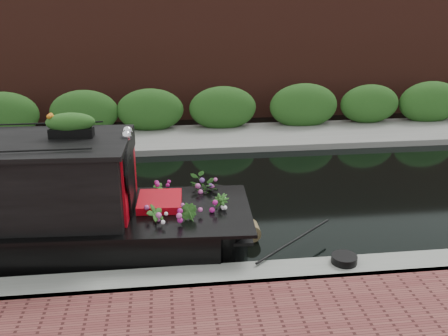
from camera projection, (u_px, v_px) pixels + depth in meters
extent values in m
plane|color=black|center=(155.00, 202.00, 10.45)|extent=(80.00, 80.00, 0.00)
cube|color=gray|center=(153.00, 293.00, 7.38)|extent=(40.00, 0.60, 0.50)
cube|color=gray|center=(156.00, 143.00, 14.37)|extent=(40.00, 2.40, 0.34)
cube|color=#25521B|center=(156.00, 134.00, 15.20)|extent=(40.00, 1.10, 2.80)
cube|color=#4B2219|center=(157.00, 117.00, 17.16)|extent=(40.00, 1.00, 8.00)
cube|color=#B50714|center=(130.00, 175.00, 8.28)|extent=(0.14, 1.61, 1.24)
cube|color=black|center=(42.00, 194.00, 7.36)|extent=(0.83, 0.07, 0.51)
cube|color=#B50714|center=(160.00, 210.00, 8.57)|extent=(0.78, 0.87, 0.46)
sphere|color=silver|center=(127.00, 136.00, 7.92)|extent=(0.17, 0.17, 0.17)
sphere|color=silver|center=(128.00, 131.00, 8.16)|extent=(0.17, 0.17, 0.17)
cube|color=black|center=(72.00, 132.00, 7.92)|extent=(0.70, 0.26, 0.15)
ellipsoid|color=orange|center=(70.00, 121.00, 7.86)|extent=(0.76, 0.25, 0.22)
imported|color=#27561C|center=(156.00, 223.00, 7.92)|extent=(0.38, 0.39, 0.62)
imported|color=#27561C|center=(190.00, 222.00, 7.99)|extent=(0.41, 0.41, 0.59)
imported|color=#27561C|center=(206.00, 191.00, 9.18)|extent=(0.67, 0.62, 0.61)
imported|color=#27561C|center=(220.00, 210.00, 8.45)|extent=(0.44, 0.44, 0.56)
imported|color=#27561C|center=(159.00, 194.00, 9.18)|extent=(0.30, 0.32, 0.50)
cylinder|color=brown|center=(251.00, 231.00, 8.92)|extent=(0.31, 0.35, 0.31)
cylinder|color=black|center=(344.00, 259.00, 7.69)|extent=(0.40, 0.40, 0.12)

